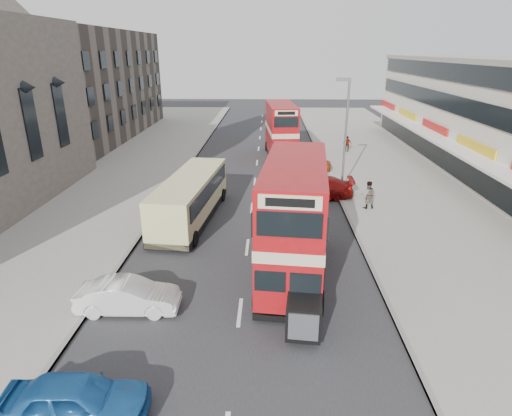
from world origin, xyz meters
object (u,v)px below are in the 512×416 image
(street_lamp, at_px, (345,126))
(bus_main, at_px, (294,220))
(bus_second, at_px, (281,130))
(car_right_a, at_px, (317,187))
(pedestrian_far, at_px, (347,144))
(car_left_near, at_px, (76,400))
(coach, at_px, (191,197))
(pedestrian_near, at_px, (368,194))
(car_left_front, at_px, (128,296))
(car_right_b, at_px, (307,165))
(cyclist, at_px, (299,164))

(street_lamp, height_order, bus_main, street_lamp)
(bus_main, distance_m, bus_second, 23.52)
(bus_second, height_order, car_right_a, bus_second)
(street_lamp, xyz_separation_m, pedestrian_far, (2.53, 12.38, -3.85))
(bus_main, bearing_deg, car_left_near, 58.33)
(coach, bearing_deg, bus_second, 76.49)
(pedestrian_far, bearing_deg, coach, -109.83)
(pedestrian_near, bearing_deg, car_left_front, 37.71)
(car_right_a, relative_size, pedestrian_near, 2.76)
(car_left_front, distance_m, car_right_b, 23.12)
(pedestrian_near, bearing_deg, car_left_near, 48.71)
(street_lamp, relative_size, coach, 0.82)
(car_right_a, height_order, cyclist, cyclist)
(bus_main, bearing_deg, car_left_front, 30.68)
(bus_second, distance_m, cyclist, 6.24)
(coach, bearing_deg, car_left_front, -89.06)
(coach, height_order, cyclist, coach)
(car_left_near, bearing_deg, car_left_front, -1.00)
(bus_second, relative_size, cyclist, 4.22)
(car_left_near, height_order, pedestrian_far, pedestrian_far)
(street_lamp, height_order, car_left_front, street_lamp)
(street_lamp, xyz_separation_m, pedestrian_near, (1.05, -4.16, -3.71))
(bus_main, xyz_separation_m, car_left_near, (-6.51, -8.49, -2.07))
(car_right_a, distance_m, car_right_b, 7.01)
(bus_second, relative_size, car_left_front, 2.21)
(car_left_front, height_order, pedestrian_far, pedestrian_far)
(coach, bearing_deg, street_lamp, 37.16)
(coach, bearing_deg, cyclist, 62.38)
(car_left_front, relative_size, pedestrian_near, 2.19)
(car_left_front, xyz_separation_m, pedestrian_far, (13.52, 28.38, 0.26))
(bus_second, distance_m, car_left_front, 27.55)
(coach, relative_size, pedestrian_far, 6.31)
(pedestrian_near, bearing_deg, car_right_b, -78.49)
(bus_second, relative_size, pedestrian_far, 5.76)
(bus_main, xyz_separation_m, pedestrian_far, (6.79, 25.26, -1.84))
(car_left_front, distance_m, pedestrian_far, 31.44)
(pedestrian_near, relative_size, cyclist, 0.87)
(car_right_b, height_order, pedestrian_far, pedestrian_far)
(pedestrian_far, bearing_deg, pedestrian_near, -80.59)
(street_lamp, height_order, pedestrian_far, street_lamp)
(car_right_b, bearing_deg, cyclist, -53.96)
(car_right_b, bearing_deg, pedestrian_near, 23.36)
(car_left_front, bearing_deg, street_lamp, -35.74)
(bus_second, distance_m, car_right_b, 6.09)
(car_left_front, xyz_separation_m, car_right_b, (8.91, 21.33, -0.11))
(pedestrian_far, height_order, cyclist, cyclist)
(pedestrian_far, bearing_deg, bus_main, -90.54)
(coach, distance_m, car_left_front, 9.88)
(car_left_near, bearing_deg, coach, -5.65)
(car_right_b, bearing_deg, car_left_front, -17.61)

